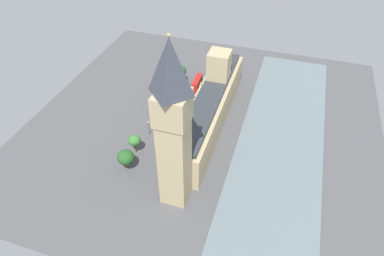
% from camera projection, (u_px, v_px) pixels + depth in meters
% --- Properties ---
extents(ground_plane, '(139.71, 139.71, 0.00)m').
position_uv_depth(ground_plane, '(204.00, 122.00, 140.05)').
color(ground_plane, '#4C4C4F').
extents(river_thames, '(31.91, 125.74, 0.25)m').
position_uv_depth(river_thames, '(281.00, 138.00, 132.74)').
color(river_thames, slate).
rests_on(river_thames, ground).
extents(parliament_building, '(12.29, 69.71, 26.13)m').
position_uv_depth(parliament_building, '(211.00, 105.00, 135.57)').
color(parliament_building, tan).
rests_on(parliament_building, ground).
extents(clock_tower, '(9.23, 9.23, 57.12)m').
position_uv_depth(clock_tower, '(173.00, 128.00, 92.20)').
color(clock_tower, tan).
rests_on(clock_tower, ground).
extents(double_decker_bus_corner, '(2.97, 10.59, 4.75)m').
position_uv_depth(double_decker_bus_corner, '(197.00, 83.00, 157.74)').
color(double_decker_bus_corner, red).
rests_on(double_decker_bus_corner, ground).
extents(double_decker_bus_trailing, '(2.73, 10.52, 4.75)m').
position_uv_depth(double_decker_bus_trailing, '(183.00, 106.00, 144.16)').
color(double_decker_bus_trailing, red).
rests_on(double_decker_bus_trailing, ground).
extents(car_black_leading, '(1.97, 4.38, 1.74)m').
position_uv_depth(car_black_leading, '(171.00, 133.00, 133.87)').
color(car_black_leading, black).
rests_on(car_black_leading, ground).
extents(car_dark_green_near_tower, '(2.06, 4.31, 1.74)m').
position_uv_depth(car_dark_green_near_tower, '(162.00, 150.00, 126.54)').
color(car_dark_green_near_tower, '#19472D').
rests_on(car_dark_green_near_tower, ground).
extents(pedestrian_far_end, '(0.59, 0.49, 1.58)m').
position_uv_depth(pedestrian_far_end, '(172.00, 157.00, 124.05)').
color(pedestrian_far_end, gray).
rests_on(pedestrian_far_end, ground).
extents(pedestrian_under_trees, '(0.65, 0.65, 1.57)m').
position_uv_depth(pedestrian_under_trees, '(200.00, 100.00, 150.41)').
color(pedestrian_under_trees, black).
rests_on(pedestrian_under_trees, ground).
extents(plane_tree_midblock, '(6.24, 6.24, 9.38)m').
position_uv_depth(plane_tree_midblock, '(180.00, 71.00, 157.75)').
color(plane_tree_midblock, brown).
rests_on(plane_tree_midblock, ground).
extents(plane_tree_opposite_hall, '(4.61, 4.61, 7.87)m').
position_uv_depth(plane_tree_opposite_hall, '(135.00, 140.00, 123.23)').
color(plane_tree_opposite_hall, brown).
rests_on(plane_tree_opposite_hall, ground).
extents(plane_tree_by_river_gate, '(6.17, 6.17, 9.22)m').
position_uv_depth(plane_tree_by_river_gate, '(168.00, 86.00, 148.37)').
color(plane_tree_by_river_gate, brown).
rests_on(plane_tree_by_river_gate, ground).
extents(plane_tree_kerbside, '(5.95, 5.95, 8.29)m').
position_uv_depth(plane_tree_kerbside, '(126.00, 157.00, 116.90)').
color(plane_tree_kerbside, brown).
rests_on(plane_tree_kerbside, ground).
extents(street_lamp_slot_10, '(0.56, 0.56, 6.38)m').
position_uv_depth(street_lamp_slot_10, '(149.00, 125.00, 131.73)').
color(street_lamp_slot_10, black).
rests_on(street_lamp_slot_10, ground).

